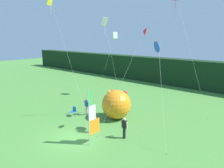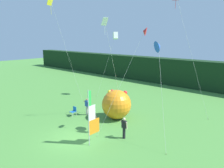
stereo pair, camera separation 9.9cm
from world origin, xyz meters
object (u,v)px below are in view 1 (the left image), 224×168
Objects in this scene: person_mid_field at (94,122)px; inflatable_balloon at (116,104)px; banner_flag at (92,118)px; kite_blue_delta_0 at (159,47)px; folding_chair at (73,111)px; person_near_banner at (87,106)px; kite_yellow_diamond_4 at (53,9)px; kite_white_diamond_5 at (106,30)px; kite_red_diamond_3 at (178,5)px; person_far_left at (124,127)px; kite_white_box_2 at (115,36)px; kite_red_delta_1 at (144,32)px.

inflatable_balloon is at bearing 101.41° from person_mid_field.
banner_flag is 0.55× the size of kite_blue_delta_0.
banner_flag is at bearing -25.66° from folding_chair.
kite_blue_delta_0 is (6.96, 0.96, 5.85)m from person_near_banner.
folding_chair is at bearing 163.67° from person_mid_field.
kite_yellow_diamond_4 reaches higher than kite_white_diamond_5.
kite_white_diamond_5 is (-4.91, -0.33, 1.27)m from kite_blue_delta_0.
kite_red_diamond_3 is (3.62, 3.89, 8.71)m from inflatable_balloon.
kite_white_diamond_5 is at bearing 29.93° from folding_chair.
banner_flag is 5.96m from person_near_banner.
kite_white_box_2 is at bearing 134.28° from person_far_left.
inflatable_balloon is 0.25× the size of kite_yellow_diamond_4.
kite_red_diamond_3 reaches higher than kite_yellow_diamond_4.
kite_blue_delta_0 is at bearing -81.43° from kite_red_diamond_3.
folding_chair is at bearing 89.24° from kite_yellow_diamond_4.
banner_flag is 2.47× the size of person_far_left.
person_near_banner is 9.13m from kite_red_delta_1.
kite_red_diamond_3 is at bearing 47.03° from inflatable_balloon.
person_mid_field is 2.49m from person_far_left.
kite_white_box_2 is at bearing 167.34° from kite_red_diamond_3.
kite_yellow_diamond_4 is at bearing -174.74° from person_mid_field.
kite_white_diamond_5 reaches higher than inflatable_balloon.
kite_red_delta_1 is 3.92m from kite_white_diamond_5.
person_mid_field is at bearing -33.34° from person_near_banner.
kite_blue_delta_0 reaches higher than person_near_banner.
folding_chair is 10.13m from kite_blue_delta_0.
person_mid_field is 9.71m from kite_yellow_diamond_4.
kite_blue_delta_0 is 5.08m from kite_white_diamond_5.
kite_red_delta_1 is at bearing 12.71° from folding_chair.
inflatable_balloon is at bearing 24.52° from person_near_banner.
banner_flag reaches higher than folding_chair.
person_far_left is at bearing -116.23° from kite_blue_delta_0.
banner_flag is 2.66m from person_far_left.
kite_red_diamond_3 is at bearing 39.00° from person_near_banner.
person_far_left is 13.74m from kite_white_box_2.
folding_chair is (-4.20, 1.23, -0.37)m from person_mid_field.
kite_white_diamond_5 reaches higher than person_near_banner.
kite_red_diamond_3 reaches higher than inflatable_balloon.
kite_yellow_diamond_4 is at bearing -107.25° from person_near_banner.
kite_white_diamond_5 reaches higher than banner_flag.
kite_red_delta_1 is at bearing 4.94° from person_near_banner.
person_mid_field is at bearing -57.36° from kite_white_box_2.
kite_white_box_2 is (-8.37, 8.58, 6.73)m from person_far_left.
kite_yellow_diamond_4 is at bearing 169.74° from banner_flag.
kite_red_delta_1 is (3.26, -0.72, 6.41)m from inflatable_balloon.
kite_white_box_2 reaches higher than person_far_left.
banner_flag is at bearing -117.88° from person_far_left.
kite_blue_delta_0 is at bearing 42.01° from person_mid_field.
kite_white_box_2 reaches higher than banner_flag.
folding_chair is 0.08× the size of kite_red_diamond_3.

